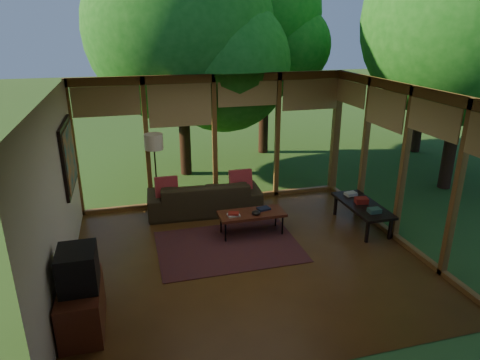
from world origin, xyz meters
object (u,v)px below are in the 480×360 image
object	(u,v)px
television	(78,268)
side_console	(362,206)
sofa	(204,197)
media_cabinet	(82,307)
floor_lamp	(154,146)
coffee_table	(252,214)

from	to	relation	value
television	side_console	distance (m)	5.15
sofa	side_console	world-z (taller)	sofa
media_cabinet	floor_lamp	bearing A→B (deg)	69.77
sofa	television	bearing A→B (deg)	59.47
television	sofa	bearing A→B (deg)	55.89
media_cabinet	coffee_table	xyz separation A→B (m)	(2.78, 1.91, 0.09)
side_console	sofa	bearing A→B (deg)	152.41
television	coffee_table	bearing A→B (deg)	34.77
television	floor_lamp	size ratio (longest dim) A/B	0.33
television	coffee_table	distance (m)	3.39
media_cabinet	sofa	bearing A→B (deg)	55.64
sofa	media_cabinet	bearing A→B (deg)	59.22
sofa	media_cabinet	world-z (taller)	sofa
sofa	coffee_table	size ratio (longest dim) A/B	1.88
media_cabinet	side_console	world-z (taller)	media_cabinet
side_console	media_cabinet	bearing A→B (deg)	-160.94
side_console	floor_lamp	bearing A→B (deg)	156.45
media_cabinet	side_console	distance (m)	5.15
sofa	floor_lamp	size ratio (longest dim) A/B	1.37
media_cabinet	coffee_table	bearing A→B (deg)	34.58
television	side_console	world-z (taller)	television
sofa	floor_lamp	bearing A→B (deg)	-6.51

